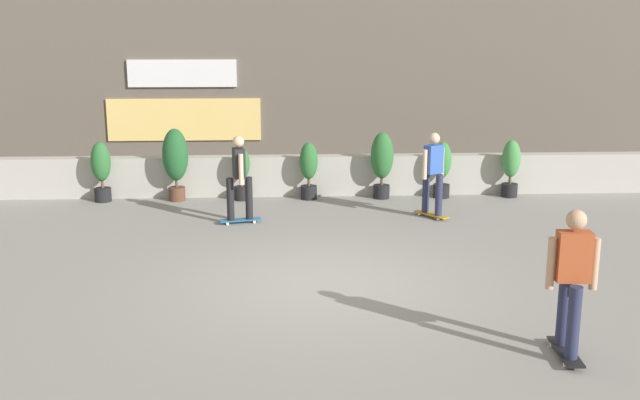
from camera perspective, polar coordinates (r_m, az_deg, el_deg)
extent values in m
plane|color=gray|center=(10.38, 0.43, -6.70)|extent=(48.00, 48.00, 0.00)
cube|color=#B2ADA3|center=(16.07, -0.84, 2.01)|extent=(18.00, 0.40, 0.90)
cube|color=#60564C|center=(19.78, -1.31, 12.21)|extent=(20.00, 2.00, 6.50)
cube|color=white|center=(18.93, -11.03, 9.98)|extent=(2.80, 0.08, 0.70)
cube|color=#F2CC72|center=(19.03, -10.87, 6.37)|extent=(4.00, 0.06, 1.10)
cylinder|color=black|center=(16.16, -17.07, 0.42)|extent=(0.36, 0.36, 0.30)
cylinder|color=brown|center=(16.12, -17.12, 1.20)|extent=(0.06, 0.06, 0.15)
ellipsoid|color=#2D6B33|center=(16.03, -17.24, 2.96)|extent=(0.42, 0.42, 0.86)
cylinder|color=brown|center=(15.85, -11.44, 0.49)|extent=(0.36, 0.36, 0.30)
cylinder|color=brown|center=(15.80, -11.47, 1.29)|extent=(0.06, 0.06, 0.15)
ellipsoid|color=#235B2D|center=(15.69, -11.58, 3.59)|extent=(0.56, 0.56, 1.14)
cylinder|color=black|center=(15.70, -6.28, 0.56)|extent=(0.36, 0.36, 0.30)
cylinder|color=brown|center=(15.65, -6.30, 1.36)|extent=(0.06, 0.06, 0.15)
ellipsoid|color=#2D6B33|center=(15.57, -6.34, 2.94)|extent=(0.36, 0.36, 0.73)
cylinder|color=black|center=(15.68, -0.91, 0.62)|extent=(0.36, 0.36, 0.30)
cylinder|color=brown|center=(15.64, -0.91, 1.42)|extent=(0.06, 0.06, 0.15)
ellipsoid|color=#2D6B33|center=(15.55, -0.92, 3.17)|extent=(0.40, 0.40, 0.82)
cylinder|color=black|center=(15.82, 4.97, 0.68)|extent=(0.36, 0.36, 0.30)
cylinder|color=brown|center=(15.78, 4.98, 1.48)|extent=(0.06, 0.06, 0.15)
ellipsoid|color=#2D6B33|center=(15.67, 5.02, 3.60)|extent=(0.50, 0.50, 1.03)
cylinder|color=black|center=(16.06, 9.74, 0.73)|extent=(0.36, 0.36, 0.30)
cylinder|color=brown|center=(16.02, 9.77, 1.51)|extent=(0.06, 0.06, 0.15)
ellipsoid|color=#387F3D|center=(15.93, 9.83, 3.20)|extent=(0.39, 0.39, 0.80)
cylinder|color=black|center=(16.47, 14.99, 0.77)|extent=(0.36, 0.36, 0.30)
cylinder|color=brown|center=(16.43, 15.04, 1.54)|extent=(0.06, 0.06, 0.15)
ellipsoid|color=#428C47|center=(16.34, 15.14, 3.23)|extent=(0.41, 0.41, 0.84)
cube|color=black|center=(8.54, 19.15, -11.45)|extent=(0.27, 0.81, 0.02)
cylinder|color=silver|center=(8.35, 20.19, -12.37)|extent=(0.03, 0.06, 0.06)
cylinder|color=silver|center=(8.30, 19.12, -12.44)|extent=(0.03, 0.06, 0.06)
cylinder|color=silver|center=(8.80, 19.15, -10.96)|extent=(0.03, 0.06, 0.06)
cylinder|color=silver|center=(8.76, 18.13, -11.01)|extent=(0.03, 0.06, 0.06)
cylinder|color=#282D4C|center=(8.22, 19.73, -9.27)|extent=(0.14, 0.14, 0.82)
cylinder|color=#282D4C|center=(8.54, 19.01, -8.38)|extent=(0.14, 0.14, 0.82)
cube|color=#B24C26|center=(8.16, 19.72, -4.30)|extent=(0.38, 0.23, 0.56)
sphere|color=tan|center=(8.05, 19.94, -1.51)|extent=(0.22, 0.22, 0.22)
cylinder|color=tan|center=(8.25, 21.24, -4.81)|extent=(0.09, 0.09, 0.58)
cylinder|color=tan|center=(8.11, 18.10, -4.87)|extent=(0.09, 0.09, 0.58)
cube|color=#266699|center=(13.73, -6.44, -1.60)|extent=(0.82, 0.37, 0.02)
cylinder|color=silver|center=(13.86, -5.43, -1.60)|extent=(0.06, 0.04, 0.06)
cylinder|color=silver|center=(13.71, -5.30, -1.76)|extent=(0.06, 0.04, 0.06)
cylinder|color=silver|center=(13.78, -7.55, -1.74)|extent=(0.06, 0.04, 0.06)
cylinder|color=silver|center=(13.63, -7.45, -1.90)|extent=(0.06, 0.04, 0.06)
cylinder|color=black|center=(13.66, -5.74, 0.16)|extent=(0.14, 0.14, 0.82)
cylinder|color=black|center=(13.61, -7.23, 0.07)|extent=(0.14, 0.14, 0.82)
cube|color=#262628|center=(13.50, -6.55, 2.97)|extent=(0.27, 0.40, 0.56)
sphere|color=beige|center=(13.44, -6.60, 4.69)|extent=(0.22, 0.22, 0.22)
cylinder|color=beige|center=(13.74, -6.71, 2.80)|extent=(0.09, 0.09, 0.58)
cylinder|color=beige|center=(13.29, -6.38, 2.46)|extent=(0.09, 0.09, 0.58)
cube|color=#BF8C26|center=(14.25, 8.97, -1.14)|extent=(0.61, 0.78, 0.02)
cylinder|color=silver|center=(14.14, 9.94, -1.44)|extent=(0.06, 0.06, 0.06)
cylinder|color=silver|center=(14.03, 9.49, -1.54)|extent=(0.06, 0.06, 0.06)
cylinder|color=silver|center=(14.49, 8.45, -1.04)|extent=(0.06, 0.06, 0.06)
cylinder|color=silver|center=(14.38, 8.00, -1.13)|extent=(0.06, 0.06, 0.06)
cylinder|color=#282D4C|center=(14.04, 9.55, 0.38)|extent=(0.14, 0.14, 0.82)
cylinder|color=#282D4C|center=(14.28, 8.51, 0.63)|extent=(0.14, 0.14, 0.82)
cube|color=#3359B2|center=(14.03, 9.12, 3.26)|extent=(0.41, 0.37, 0.56)
sphere|color=beige|center=(13.97, 9.18, 4.92)|extent=(0.22, 0.22, 0.22)
cylinder|color=beige|center=(14.21, 9.78, 3.03)|extent=(0.09, 0.09, 0.58)
cylinder|color=beige|center=(13.88, 8.43, 2.85)|extent=(0.09, 0.09, 0.58)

